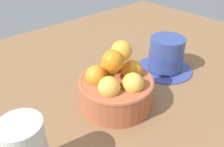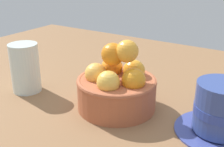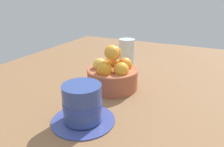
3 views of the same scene
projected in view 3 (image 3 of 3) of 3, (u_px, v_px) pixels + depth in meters
The scene contains 4 objects.
ground_plane at pixel (113, 93), 65.03cm from camera, with size 130.65×100.21×3.57cm, color brown.
terracotta_bowl at pixel (113, 74), 62.66cm from camera, with size 15.23×15.23×13.74cm.
coffee_cup at pixel (83, 105), 46.31cm from camera, with size 14.38×14.38×8.93cm.
water_glass at pixel (127, 53), 81.46cm from camera, with size 6.17×6.17×10.63cm, color silver.
Camera 3 is at (52.64, 25.36, 27.37)cm, focal length 33.72 mm.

